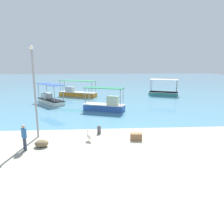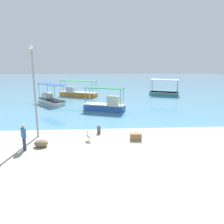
% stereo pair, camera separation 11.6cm
% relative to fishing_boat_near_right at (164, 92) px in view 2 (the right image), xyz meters
% --- Properties ---
extents(ground, '(120.00, 120.00, 0.00)m').
position_rel_fishing_boat_near_right_xyz_m(ground, '(-9.25, -21.71, -0.50)').
color(ground, '#A19C8D').
extents(harbor_water, '(110.00, 90.00, 0.00)m').
position_rel_fishing_boat_near_right_xyz_m(harbor_water, '(-9.25, 26.29, -0.50)').
color(harbor_water, teal).
rests_on(harbor_water, ground).
extents(fishing_boat_near_right, '(5.16, 3.62, 2.68)m').
position_rel_fishing_boat_near_right_xyz_m(fishing_boat_near_right, '(0.00, 0.00, 0.00)').
color(fishing_boat_near_right, teal).
rests_on(fishing_boat_near_right, harbor_water).
extents(fishing_boat_far_right, '(4.98, 3.10, 2.67)m').
position_rel_fishing_boat_near_right_xyz_m(fishing_boat_far_right, '(-10.38, -11.55, 0.17)').
color(fishing_boat_far_right, '#2E59AF').
rests_on(fishing_boat_far_right, harbor_water).
extents(fishing_boat_outer, '(4.47, 5.15, 2.64)m').
position_rel_fishing_boat_near_right_xyz_m(fishing_boat_outer, '(-17.82, -6.29, 0.07)').
color(fishing_boat_outer, white).
rests_on(fishing_boat_outer, harbor_water).
extents(fishing_boat_center, '(6.53, 4.23, 2.58)m').
position_rel_fishing_boat_near_right_xyz_m(fishing_boat_center, '(-14.70, 0.07, 0.08)').
color(fishing_boat_center, orange).
rests_on(fishing_boat_center, harbor_water).
extents(pelican, '(0.52, 0.74, 0.80)m').
position_rel_fishing_boat_near_right_xyz_m(pelican, '(-11.98, -21.58, -0.12)').
color(pelican, '#E0997A').
rests_on(pelican, ground).
extents(lamp_post, '(0.28, 0.28, 6.67)m').
position_rel_fishing_boat_near_right_xyz_m(lamp_post, '(-15.87, -20.35, 3.20)').
color(lamp_post, gray).
rests_on(lamp_post, ground).
extents(mooring_bollard, '(0.31, 0.31, 0.67)m').
position_rel_fishing_boat_near_right_xyz_m(mooring_bollard, '(-11.24, -19.94, -0.14)').
color(mooring_bollard, '#47474C').
rests_on(mooring_bollard, ground).
extents(fisherman_standing, '(0.40, 0.46, 1.69)m').
position_rel_fishing_boat_near_right_xyz_m(fisherman_standing, '(-16.04, -22.94, 0.41)').
color(fisherman_standing, '#313848').
rests_on(fisherman_standing, ground).
extents(net_pile, '(0.90, 0.77, 0.47)m').
position_rel_fishing_boat_near_right_xyz_m(net_pile, '(-15.12, -22.44, -0.26)').
color(net_pile, '#756445').
rests_on(net_pile, ground).
extents(cargo_crate, '(0.88, 0.59, 0.53)m').
position_rel_fishing_boat_near_right_xyz_m(cargo_crate, '(-8.59, -21.62, -0.24)').
color(cargo_crate, brown).
rests_on(cargo_crate, ground).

